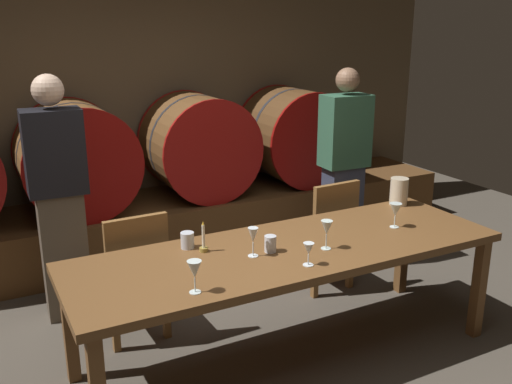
{
  "coord_description": "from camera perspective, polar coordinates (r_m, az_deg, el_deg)",
  "views": [
    {
      "loc": [
        -1.35,
        -2.65,
        2.02
      ],
      "look_at": [
        0.23,
        0.36,
        1.0
      ],
      "focal_mm": 39.84,
      "sensor_mm": 36.0,
      "label": 1
    }
  ],
  "objects": [
    {
      "name": "pitcher",
      "position": [
        4.26,
        14.15,
        0.05
      ],
      "size": [
        0.13,
        0.13,
        0.2
      ],
      "color": "beige",
      "rests_on": "dining_table"
    },
    {
      "name": "wine_glass_left",
      "position": [
        3.22,
        -0.3,
        -4.45
      ],
      "size": [
        0.06,
        0.06,
        0.17
      ],
      "color": "white",
      "rests_on": "dining_table"
    },
    {
      "name": "wine_glass_far_right",
      "position": [
        3.78,
        13.83,
        -1.78
      ],
      "size": [
        0.08,
        0.08,
        0.16
      ],
      "color": "silver",
      "rests_on": "dining_table"
    },
    {
      "name": "wine_glass_far_left",
      "position": [
        2.82,
        -6.2,
        -7.81
      ],
      "size": [
        0.07,
        0.07,
        0.17
      ],
      "color": "silver",
      "rests_on": "dining_table"
    },
    {
      "name": "wine_glass_right",
      "position": [
        3.34,
        7.11,
        -3.65
      ],
      "size": [
        0.07,
        0.07,
        0.18
      ],
      "color": "silver",
      "rests_on": "dining_table"
    },
    {
      "name": "barrel_shelf",
      "position": [
        5.25,
        -11.12,
        -3.44
      ],
      "size": [
        6.13,
        0.9,
        0.47
      ],
      "primitive_type": "cube",
      "color": "brown",
      "rests_on": "ground"
    },
    {
      "name": "ground_plane",
      "position": [
        3.6,
        -0.6,
        -17.46
      ],
      "size": [
        8.86,
        8.86,
        0.0
      ],
      "primitive_type": "plane",
      "color": "#4C443A"
    },
    {
      "name": "candle_center",
      "position": [
        3.32,
        -5.28,
        -5.15
      ],
      "size": [
        0.05,
        0.05,
        0.19
      ],
      "color": "olive",
      "rests_on": "dining_table"
    },
    {
      "name": "wine_barrel_far_right",
      "position": [
        5.68,
        3.83,
        5.66
      ],
      "size": [
        0.94,
        0.77,
        0.94
      ],
      "color": "#513319",
      "rests_on": "barrel_shelf"
    },
    {
      "name": "cup_left",
      "position": [
        3.38,
        -6.9,
        -4.83
      ],
      "size": [
        0.08,
        0.08,
        0.1
      ],
      "primitive_type": "cylinder",
      "color": "silver",
      "rests_on": "dining_table"
    },
    {
      "name": "cup_right",
      "position": [
        3.31,
        1.45,
        -5.22
      ],
      "size": [
        0.07,
        0.07,
        0.1
      ],
      "primitive_type": "cylinder",
      "color": "silver",
      "rests_on": "dining_table"
    },
    {
      "name": "chair_right",
      "position": [
        4.41,
        7.1,
        -3.73
      ],
      "size": [
        0.42,
        0.42,
        0.88
      ],
      "rotation": [
        0.0,
        0.0,
        3.19
      ],
      "color": "brown",
      "rests_on": "ground"
    },
    {
      "name": "guest_left",
      "position": [
        4.07,
        -19.17,
        -0.57
      ],
      "size": [
        0.39,
        0.25,
        1.7
      ],
      "rotation": [
        0.0,
        0.0,
        3.11
      ],
      "color": "brown",
      "rests_on": "ground"
    },
    {
      "name": "dining_table",
      "position": [
        3.42,
        3.33,
        -6.55
      ],
      "size": [
        2.63,
        0.85,
        0.74
      ],
      "color": "brown",
      "rests_on": "ground"
    },
    {
      "name": "wine_glass_center",
      "position": [
        3.13,
        5.3,
        -5.79
      ],
      "size": [
        0.06,
        0.06,
        0.13
      ],
      "color": "white",
      "rests_on": "dining_table"
    },
    {
      "name": "back_wall",
      "position": [
        5.52,
        -13.44,
        8.99
      ],
      "size": [
        6.81,
        0.24,
        2.64
      ],
      "primitive_type": "cube",
      "color": "brown",
      "rests_on": "ground"
    },
    {
      "name": "wine_barrel_center_right",
      "position": [
        5.23,
        -5.77,
        4.65
      ],
      "size": [
        0.94,
        0.77,
        0.94
      ],
      "color": "brown",
      "rests_on": "barrel_shelf"
    },
    {
      "name": "chair_left",
      "position": [
        3.77,
        -12.17,
        -7.63
      ],
      "size": [
        0.41,
        0.41,
        0.88
      ],
      "rotation": [
        0.0,
        0.0,
        3.17
      ],
      "color": "brown",
      "rests_on": "ground"
    },
    {
      "name": "wine_barrel_center_left",
      "position": [
        4.94,
        -17.61,
        3.22
      ],
      "size": [
        0.94,
        0.77,
        0.94
      ],
      "color": "brown",
      "rests_on": "barrel_shelf"
    },
    {
      "name": "guest_right",
      "position": [
        4.77,
        8.79,
        2.4
      ],
      "size": [
        0.39,
        0.26,
        1.67
      ],
      "rotation": [
        0.0,
        0.0,
        3.09
      ],
      "color": "#33384C",
      "rests_on": "ground"
    }
  ]
}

